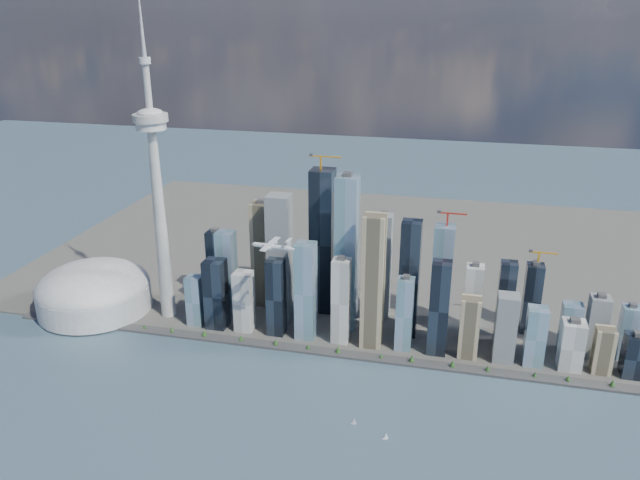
% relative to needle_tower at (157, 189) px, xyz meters
% --- Properties ---
extents(ground, '(4000.00, 4000.00, 0.00)m').
position_rel_needle_tower_xyz_m(ground, '(300.00, -310.00, -235.84)').
color(ground, '#364F5E').
rests_on(ground, ground).
extents(seawall, '(1100.00, 22.00, 4.00)m').
position_rel_needle_tower_xyz_m(seawall, '(300.00, -60.00, -233.84)').
color(seawall, '#383838').
rests_on(seawall, ground).
extents(land, '(1400.00, 900.00, 3.00)m').
position_rel_needle_tower_xyz_m(land, '(300.00, 390.00, -234.34)').
color(land, '#4C4C47').
rests_on(land, ground).
extents(shoreline_trees, '(960.53, 7.20, 8.80)m').
position_rel_needle_tower_xyz_m(shoreline_trees, '(300.00, -60.00, -227.06)').
color(shoreline_trees, '#3F2D1E').
rests_on(shoreline_trees, seawall).
extents(skyscraper_cluster, '(736.00, 142.00, 287.79)m').
position_rel_needle_tower_xyz_m(skyscraper_cluster, '(359.61, 26.81, -145.89)').
color(skyscraper_cluster, black).
rests_on(skyscraper_cluster, land).
extents(needle_tower, '(56.00, 56.00, 550.50)m').
position_rel_needle_tower_xyz_m(needle_tower, '(0.00, 0.00, 0.00)').
color(needle_tower, '#989893').
rests_on(needle_tower, land).
extents(dome_stadium, '(200.00, 200.00, 86.00)m').
position_rel_needle_tower_xyz_m(dome_stadium, '(-140.00, -10.00, -196.40)').
color(dome_stadium, '#B9B9B9').
rests_on(dome_stadium, land).
extents(airplane, '(68.23, 60.40, 16.63)m').
position_rel_needle_tower_xyz_m(airplane, '(232.73, -104.83, -40.39)').
color(airplane, white).
rests_on(airplane, ground).
extents(sailboat_west, '(7.79, 2.23, 10.85)m').
position_rel_needle_tower_xyz_m(sailboat_west, '(379.64, -228.25, -232.36)').
color(sailboat_west, silver).
rests_on(sailboat_west, ground).
extents(sailboat_east, '(7.61, 3.58, 10.56)m').
position_rel_needle_tower_xyz_m(sailboat_east, '(425.03, -248.70, -232.45)').
color(sailboat_east, silver).
rests_on(sailboat_east, ground).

